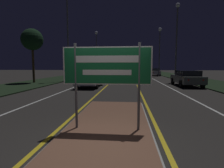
{
  "coord_description": "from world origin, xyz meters",
  "views": [
    {
      "loc": [
        0.58,
        -3.82,
        1.85
      ],
      "look_at": [
        0.0,
        2.43,
        1.21
      ],
      "focal_mm": 28.0,
      "sensor_mm": 36.0,
      "label": 1
    }
  ],
  "objects_px": {
    "streetlight_left_far": "(96,44)",
    "streetlight_right_far": "(160,42)",
    "highway_sign": "(107,69)",
    "car_approaching_0": "(90,78)",
    "car_receding_0": "(187,78)",
    "car_receding_2": "(155,72)",
    "car_approaching_1": "(83,74)",
    "streetlight_right_near": "(177,33)",
    "car_receding_3": "(137,70)",
    "car_receding_1": "(142,73)",
    "streetlight_left_near": "(68,24)"
  },
  "relations": [
    {
      "from": "streetlight_left_far",
      "to": "streetlight_right_far",
      "type": "bearing_deg",
      "value": -18.0
    },
    {
      "from": "highway_sign",
      "to": "car_approaching_0",
      "type": "bearing_deg",
      "value": 104.86
    },
    {
      "from": "car_receding_0",
      "to": "car_approaching_0",
      "type": "xyz_separation_m",
      "value": [
        -8.84,
        -1.42,
        0.0
      ]
    },
    {
      "from": "streetlight_right_far",
      "to": "car_approaching_0",
      "type": "bearing_deg",
      "value": -117.19
    },
    {
      "from": "car_receding_2",
      "to": "car_approaching_1",
      "type": "bearing_deg",
      "value": -138.92
    },
    {
      "from": "highway_sign",
      "to": "car_approaching_1",
      "type": "distance_m",
      "value": 21.28
    },
    {
      "from": "streetlight_right_near",
      "to": "streetlight_right_far",
      "type": "bearing_deg",
      "value": 90.07
    },
    {
      "from": "highway_sign",
      "to": "car_approaching_1",
      "type": "relative_size",
      "value": 0.54
    },
    {
      "from": "car_receding_3",
      "to": "car_receding_1",
      "type": "bearing_deg",
      "value": -90.05
    },
    {
      "from": "streetlight_right_near",
      "to": "car_approaching_0",
      "type": "xyz_separation_m",
      "value": [
        -9.05,
        -6.28,
        -4.98
      ]
    },
    {
      "from": "car_receding_1",
      "to": "car_receding_3",
      "type": "bearing_deg",
      "value": 89.95
    },
    {
      "from": "highway_sign",
      "to": "car_receding_2",
      "type": "distance_m",
      "value": 31.27
    },
    {
      "from": "streetlight_left_far",
      "to": "car_receding_3",
      "type": "height_order",
      "value": "streetlight_left_far"
    },
    {
      "from": "car_approaching_0",
      "to": "car_receding_2",
      "type": "bearing_deg",
      "value": 66.75
    },
    {
      "from": "car_receding_0",
      "to": "streetlight_left_near",
      "type": "bearing_deg",
      "value": 163.41
    },
    {
      "from": "highway_sign",
      "to": "streetlight_right_far",
      "type": "bearing_deg",
      "value": 77.59
    },
    {
      "from": "car_receding_1",
      "to": "highway_sign",
      "type": "bearing_deg",
      "value": -96.74
    },
    {
      "from": "car_receding_0",
      "to": "car_receding_1",
      "type": "relative_size",
      "value": 1.06
    },
    {
      "from": "car_receding_1",
      "to": "car_receding_3",
      "type": "height_order",
      "value": "car_receding_3"
    },
    {
      "from": "streetlight_right_far",
      "to": "car_receding_2",
      "type": "relative_size",
      "value": 1.87
    },
    {
      "from": "car_receding_0",
      "to": "car_receding_2",
      "type": "height_order",
      "value": "car_receding_0"
    },
    {
      "from": "highway_sign",
      "to": "streetlight_right_far",
      "type": "height_order",
      "value": "streetlight_right_far"
    },
    {
      "from": "car_receding_2",
      "to": "streetlight_right_far",
      "type": "bearing_deg",
      "value": -80.29
    },
    {
      "from": "highway_sign",
      "to": "car_receding_1",
      "type": "height_order",
      "value": "highway_sign"
    },
    {
      "from": "highway_sign",
      "to": "streetlight_left_near",
      "type": "bearing_deg",
      "value": 112.65
    },
    {
      "from": "streetlight_right_near",
      "to": "car_receding_2",
      "type": "relative_size",
      "value": 1.95
    },
    {
      "from": "car_approaching_0",
      "to": "streetlight_left_far",
      "type": "bearing_deg",
      "value": 98.87
    },
    {
      "from": "streetlight_left_near",
      "to": "car_approaching_0",
      "type": "height_order",
      "value": "streetlight_left_near"
    },
    {
      "from": "highway_sign",
      "to": "car_receding_0",
      "type": "relative_size",
      "value": 0.52
    },
    {
      "from": "car_receding_3",
      "to": "car_receding_0",
      "type": "bearing_deg",
      "value": -83.46
    },
    {
      "from": "streetlight_right_near",
      "to": "car_receding_1",
      "type": "relative_size",
      "value": 2.1
    },
    {
      "from": "streetlight_right_far",
      "to": "streetlight_left_far",
      "type": "bearing_deg",
      "value": 162.0
    },
    {
      "from": "streetlight_right_far",
      "to": "car_approaching_1",
      "type": "height_order",
      "value": "streetlight_right_far"
    },
    {
      "from": "streetlight_right_far",
      "to": "car_approaching_0",
      "type": "xyz_separation_m",
      "value": [
        -9.04,
        -17.6,
        -5.38
      ]
    },
    {
      "from": "highway_sign",
      "to": "car_receding_2",
      "type": "bearing_deg",
      "value": 79.32
    },
    {
      "from": "streetlight_left_far",
      "to": "car_receding_3",
      "type": "relative_size",
      "value": 2.13
    },
    {
      "from": "car_receding_0",
      "to": "car_approaching_0",
      "type": "bearing_deg",
      "value": -170.88
    },
    {
      "from": "car_receding_1",
      "to": "car_receding_3",
      "type": "xyz_separation_m",
      "value": [
        0.02,
        17.69,
        -0.01
      ]
    },
    {
      "from": "streetlight_left_far",
      "to": "streetlight_right_near",
      "type": "height_order",
      "value": "streetlight_left_far"
    },
    {
      "from": "streetlight_left_near",
      "to": "car_approaching_1",
      "type": "height_order",
      "value": "streetlight_left_near"
    },
    {
      "from": "car_receding_2",
      "to": "car_receding_1",
      "type": "bearing_deg",
      "value": -111.8
    },
    {
      "from": "streetlight_left_far",
      "to": "car_receding_3",
      "type": "xyz_separation_m",
      "value": [
        8.94,
        8.44,
        -5.67
      ]
    },
    {
      "from": "car_receding_3",
      "to": "streetlight_right_far",
      "type": "bearing_deg",
      "value": -74.41
    },
    {
      "from": "streetlight_right_far",
      "to": "car_receding_0",
      "type": "distance_m",
      "value": 17.05
    },
    {
      "from": "car_receding_1",
      "to": "car_receding_0",
      "type": "bearing_deg",
      "value": -73.24
    },
    {
      "from": "car_receding_3",
      "to": "car_approaching_0",
      "type": "bearing_deg",
      "value": -100.48
    },
    {
      "from": "car_receding_0",
      "to": "car_approaching_1",
      "type": "distance_m",
      "value": 14.66
    },
    {
      "from": "streetlight_left_near",
      "to": "car_receding_1",
      "type": "xyz_separation_m",
      "value": [
        9.33,
        7.2,
        -6.08
      ]
    },
    {
      "from": "car_receding_0",
      "to": "car_approaching_0",
      "type": "relative_size",
      "value": 1.07
    },
    {
      "from": "streetlight_left_far",
      "to": "car_approaching_0",
      "type": "bearing_deg",
      "value": -81.13
    }
  ]
}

